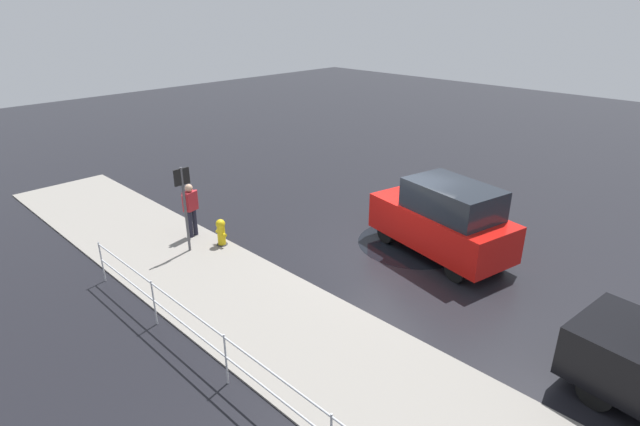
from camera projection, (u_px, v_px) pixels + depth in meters
ground_plane at (386, 253)px, 13.56m from camera, size 60.00×60.00×0.00m
kerb_strip at (266, 316)px, 10.80m from camera, size 24.00×3.20×0.04m
moving_hatchback at (443, 219)px, 13.08m from camera, size 4.17×2.46×2.06m
fire_hydrant at (221, 233)px, 13.79m from camera, size 0.42×0.31×0.80m
pedestrian at (191, 206)px, 14.10m from camera, size 0.31×0.56×1.62m
metal_railing at (225, 350)px, 8.63m from camera, size 10.17×0.04×1.05m
sign_post at (184, 198)px, 13.02m from camera, size 0.07×0.44×2.40m
puddle_patch at (412, 243)px, 14.10m from camera, size 3.07×3.07×0.01m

